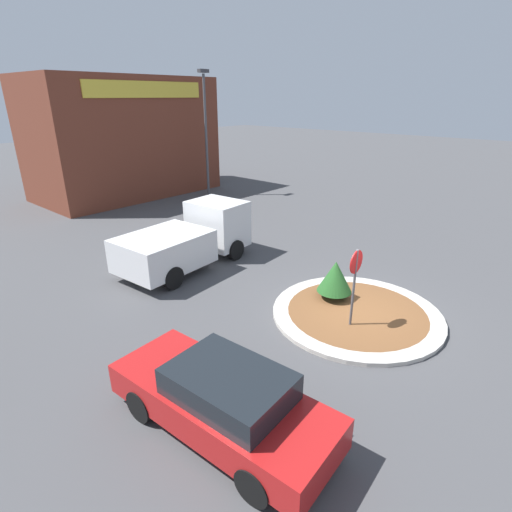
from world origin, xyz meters
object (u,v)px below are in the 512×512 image
utility_truck (189,238)px  light_pole (206,126)px  stop_sign (355,276)px  parked_sedan_red (223,400)px

utility_truck → light_pole: bearing=40.0°
light_pole → stop_sign: bearing=-119.2°
utility_truck → light_pole: size_ratio=0.72×
stop_sign → utility_truck: 7.06m
stop_sign → parked_sedan_red: 5.11m
utility_truck → stop_sign: bearing=-94.3°
parked_sedan_red → light_pole: bearing=-45.1°
stop_sign → utility_truck: bearing=89.8°
stop_sign → utility_truck: stop_sign is taller
parked_sedan_red → light_pole: light_pole is taller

